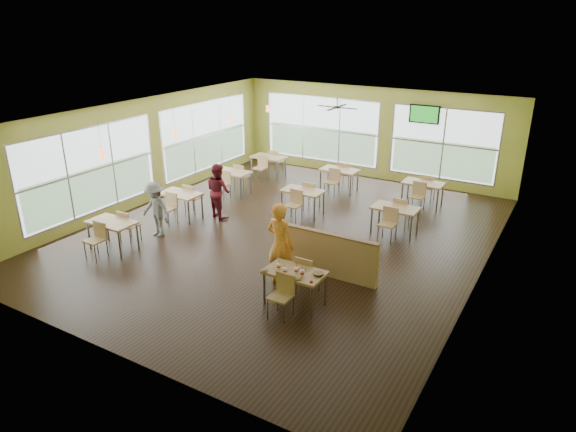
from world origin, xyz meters
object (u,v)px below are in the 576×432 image
object	(u,v)px
half_wall_divider	(327,254)
food_basket	(318,274)
man_plaid	(280,244)
main_table	(295,277)

from	to	relation	value
half_wall_divider	food_basket	world-z (taller)	half_wall_divider
half_wall_divider	man_plaid	size ratio (longest dim) A/B	1.28
half_wall_divider	food_basket	size ratio (longest dim) A/B	11.08
food_basket	main_table	bearing A→B (deg)	-169.04
man_plaid	food_basket	bearing A→B (deg)	166.48
main_table	food_basket	distance (m)	0.51
half_wall_divider	food_basket	distance (m)	1.46
main_table	food_basket	bearing A→B (deg)	10.96
half_wall_divider	man_plaid	world-z (taller)	man_plaid
main_table	half_wall_divider	distance (m)	1.45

